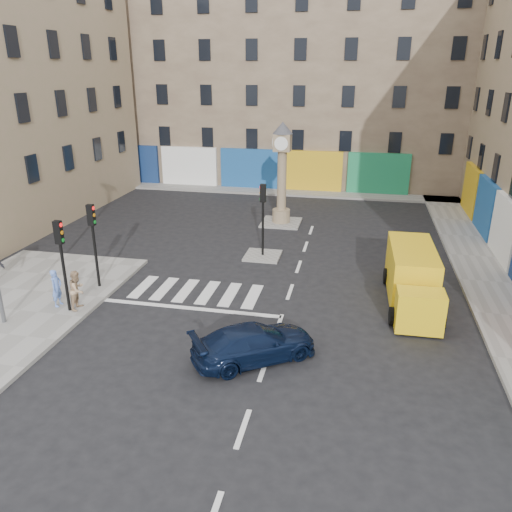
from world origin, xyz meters
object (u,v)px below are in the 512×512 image
(clock_pillar, at_px, (282,167))
(yellow_van, at_px, (412,277))
(traffic_light_left_near, at_px, (61,252))
(navy_sedan, at_px, (254,343))
(traffic_light_island, at_px, (263,208))
(traffic_light_left_far, at_px, (93,233))
(pedestrian_tan, at_px, (77,290))
(pedestrian_blue, at_px, (57,288))

(clock_pillar, bearing_deg, yellow_van, -54.35)
(traffic_light_left_near, xyz_separation_m, clock_pillar, (6.30, 13.80, 0.93))
(navy_sedan, xyz_separation_m, yellow_van, (5.47, 5.70, 0.46))
(traffic_light_island, distance_m, yellow_van, 8.18)
(traffic_light_left_far, xyz_separation_m, pedestrian_tan, (0.30, -2.16, -1.67))
(traffic_light_island, relative_size, pedestrian_tan, 2.30)
(clock_pillar, relative_size, pedestrian_tan, 3.79)
(traffic_light_island, bearing_deg, navy_sedan, -80.57)
(traffic_light_left_near, distance_m, pedestrian_tan, 1.71)
(traffic_light_left_far, bearing_deg, clock_pillar, 61.06)
(traffic_light_island, relative_size, clock_pillar, 0.61)
(traffic_light_left_far, bearing_deg, traffic_light_left_near, -90.00)
(traffic_light_island, xyz_separation_m, pedestrian_tan, (-6.00, -7.56, -1.64))
(clock_pillar, height_order, pedestrian_blue, clock_pillar)
(traffic_light_island, relative_size, yellow_van, 0.62)
(traffic_light_left_far, relative_size, navy_sedan, 0.88)
(traffic_light_left_near, relative_size, navy_sedan, 0.88)
(clock_pillar, distance_m, navy_sedan, 15.89)
(traffic_light_island, height_order, clock_pillar, clock_pillar)
(traffic_light_left_far, height_order, navy_sedan, traffic_light_left_far)
(traffic_light_left_far, distance_m, navy_sedan, 9.13)
(traffic_light_left_near, distance_m, traffic_light_left_far, 2.40)
(traffic_light_island, distance_m, navy_sedan, 9.87)
(navy_sedan, bearing_deg, yellow_van, -79.73)
(pedestrian_blue, bearing_deg, pedestrian_tan, -92.06)
(traffic_light_left_far, bearing_deg, pedestrian_blue, -107.18)
(traffic_light_left_near, height_order, pedestrian_tan, traffic_light_left_near)
(traffic_light_left_far, xyz_separation_m, navy_sedan, (7.88, -4.14, -2.01))
(clock_pillar, distance_m, yellow_van, 12.36)
(traffic_light_left_far, distance_m, clock_pillar, 13.05)
(traffic_light_left_far, height_order, pedestrian_tan, traffic_light_left_far)
(traffic_light_left_near, xyz_separation_m, traffic_light_left_far, (0.00, 2.40, 0.00))
(traffic_light_left_near, distance_m, traffic_light_island, 10.03)
(traffic_light_left_near, xyz_separation_m, pedestrian_tan, (0.30, 0.24, -1.67))
(navy_sedan, xyz_separation_m, pedestrian_blue, (-8.54, 2.04, 0.31))
(traffic_light_left_near, height_order, traffic_light_island, traffic_light_left_near)
(traffic_light_island, height_order, navy_sedan, traffic_light_island)
(traffic_light_left_near, relative_size, yellow_van, 0.62)
(pedestrian_tan, bearing_deg, yellow_van, -76.47)
(traffic_light_island, bearing_deg, pedestrian_tan, -128.43)
(traffic_light_island, height_order, pedestrian_tan, traffic_light_island)
(clock_pillar, bearing_deg, pedestrian_blue, -117.24)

